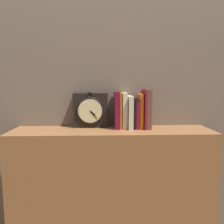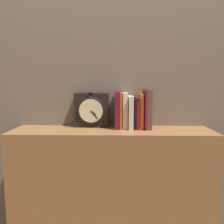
{
  "view_description": "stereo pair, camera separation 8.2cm",
  "coord_description": "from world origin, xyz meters",
  "px_view_note": "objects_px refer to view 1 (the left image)",
  "views": [
    {
      "loc": [
        -0.05,
        -1.35,
        1.18
      ],
      "look_at": [
        0.0,
        0.0,
        1.01
      ],
      "focal_mm": 35.0,
      "sensor_mm": 36.0,
      "label": 1
    },
    {
      "loc": [
        0.03,
        -1.35,
        1.18
      ],
      "look_at": [
        0.0,
        0.0,
        1.01
      ],
      "focal_mm": 35.0,
      "sensor_mm": 36.0,
      "label": 2
    }
  ],
  "objects_px": {
    "book_slot7_maroon": "(144,109)",
    "book_slot8_brown": "(147,109)",
    "book_slot0_maroon": "(117,110)",
    "clock": "(91,110)",
    "book_slot6_orange": "(140,111)",
    "book_slot4_black": "(134,113)",
    "book_slot5_maroon": "(137,114)",
    "book_slot1_orange": "(120,110)",
    "book_slot2_cream": "(124,110)",
    "book_slot3_cream": "(130,112)"
  },
  "relations": [
    {
      "from": "book_slot0_maroon",
      "to": "book_slot7_maroon",
      "type": "height_order",
      "value": "book_slot7_maroon"
    },
    {
      "from": "book_slot0_maroon",
      "to": "book_slot1_orange",
      "type": "xyz_separation_m",
      "value": [
        0.02,
        0.01,
        -0.0
      ]
    },
    {
      "from": "clock",
      "to": "book_slot1_orange",
      "type": "bearing_deg",
      "value": -7.26
    },
    {
      "from": "book_slot7_maroon",
      "to": "book_slot8_brown",
      "type": "height_order",
      "value": "book_slot8_brown"
    },
    {
      "from": "clock",
      "to": "book_slot7_maroon",
      "type": "distance_m",
      "value": 0.35
    },
    {
      "from": "book_slot6_orange",
      "to": "book_slot8_brown",
      "type": "height_order",
      "value": "book_slot8_brown"
    },
    {
      "from": "clock",
      "to": "book_slot8_brown",
      "type": "distance_m",
      "value": 0.38
    },
    {
      "from": "book_slot4_black",
      "to": "book_slot7_maroon",
      "type": "bearing_deg",
      "value": -6.79
    },
    {
      "from": "book_slot0_maroon",
      "to": "clock",
      "type": "bearing_deg",
      "value": 169.72
    },
    {
      "from": "clock",
      "to": "book_slot4_black",
      "type": "distance_m",
      "value": 0.29
    },
    {
      "from": "book_slot8_brown",
      "to": "book_slot6_orange",
      "type": "bearing_deg",
      "value": 173.0
    },
    {
      "from": "clock",
      "to": "book_slot0_maroon",
      "type": "bearing_deg",
      "value": -10.28
    },
    {
      "from": "book_slot2_cream",
      "to": "book_slot8_brown",
      "type": "relative_size",
      "value": 0.91
    },
    {
      "from": "book_slot2_cream",
      "to": "book_slot5_maroon",
      "type": "distance_m",
      "value": 0.09
    },
    {
      "from": "book_slot1_orange",
      "to": "book_slot7_maroon",
      "type": "bearing_deg",
      "value": -5.31
    },
    {
      "from": "book_slot0_maroon",
      "to": "book_slot8_brown",
      "type": "xyz_separation_m",
      "value": [
        0.2,
        -0.01,
        0.01
      ]
    },
    {
      "from": "clock",
      "to": "book_slot3_cream",
      "type": "relative_size",
      "value": 1.13
    },
    {
      "from": "clock",
      "to": "book_slot0_maroon",
      "type": "relative_size",
      "value": 1.0
    },
    {
      "from": "clock",
      "to": "book_slot4_black",
      "type": "xyz_separation_m",
      "value": [
        0.29,
        -0.03,
        -0.01
      ]
    },
    {
      "from": "clock",
      "to": "book_slot2_cream",
      "type": "height_order",
      "value": "clock"
    },
    {
      "from": "book_slot3_cream",
      "to": "book_slot7_maroon",
      "type": "xyz_separation_m",
      "value": [
        0.09,
        -0.0,
        0.02
      ]
    },
    {
      "from": "book_slot2_cream",
      "to": "book_slot4_black",
      "type": "xyz_separation_m",
      "value": [
        0.06,
        -0.0,
        -0.02
      ]
    },
    {
      "from": "clock",
      "to": "book_slot2_cream",
      "type": "xyz_separation_m",
      "value": [
        0.22,
        -0.03,
        0.0
      ]
    },
    {
      "from": "book_slot0_maroon",
      "to": "book_slot4_black",
      "type": "relative_size",
      "value": 1.2
    },
    {
      "from": "book_slot2_cream",
      "to": "book_slot8_brown",
      "type": "bearing_deg",
      "value": -3.55
    },
    {
      "from": "book_slot6_orange",
      "to": "book_slot4_black",
      "type": "bearing_deg",
      "value": -179.09
    },
    {
      "from": "book_slot1_orange",
      "to": "book_slot5_maroon",
      "type": "relative_size",
      "value": 1.3
    },
    {
      "from": "clock",
      "to": "book_slot4_black",
      "type": "height_order",
      "value": "clock"
    },
    {
      "from": "book_slot1_orange",
      "to": "book_slot0_maroon",
      "type": "bearing_deg",
      "value": -164.41
    },
    {
      "from": "book_slot1_orange",
      "to": "book_slot3_cream",
      "type": "height_order",
      "value": "book_slot1_orange"
    },
    {
      "from": "book_slot3_cream",
      "to": "book_slot8_brown",
      "type": "relative_size",
      "value": 0.83
    },
    {
      "from": "book_slot7_maroon",
      "to": "book_slot3_cream",
      "type": "bearing_deg",
      "value": 179.09
    },
    {
      "from": "book_slot6_orange",
      "to": "book_slot7_maroon",
      "type": "distance_m",
      "value": 0.03
    },
    {
      "from": "book_slot0_maroon",
      "to": "book_slot5_maroon",
      "type": "bearing_deg",
      "value": 0.63
    },
    {
      "from": "book_slot1_orange",
      "to": "book_slot6_orange",
      "type": "relative_size",
      "value": 1.03
    },
    {
      "from": "book_slot5_maroon",
      "to": "book_slot6_orange",
      "type": "relative_size",
      "value": 0.8
    },
    {
      "from": "book_slot3_cream",
      "to": "book_slot6_orange",
      "type": "bearing_deg",
      "value": 5.61
    },
    {
      "from": "book_slot4_black",
      "to": "book_slot7_maroon",
      "type": "distance_m",
      "value": 0.07
    },
    {
      "from": "book_slot7_maroon",
      "to": "book_slot4_black",
      "type": "bearing_deg",
      "value": 173.21
    },
    {
      "from": "book_slot1_orange",
      "to": "book_slot2_cream",
      "type": "bearing_deg",
      "value": -4.93
    },
    {
      "from": "book_slot4_black",
      "to": "book_slot5_maroon",
      "type": "distance_m",
      "value": 0.02
    },
    {
      "from": "book_slot1_orange",
      "to": "book_slot8_brown",
      "type": "xyz_separation_m",
      "value": [
        0.18,
        -0.01,
        0.01
      ]
    },
    {
      "from": "book_slot4_black",
      "to": "book_slot5_maroon",
      "type": "height_order",
      "value": "book_slot4_black"
    },
    {
      "from": "book_slot0_maroon",
      "to": "book_slot6_orange",
      "type": "bearing_deg",
      "value": 0.2
    },
    {
      "from": "book_slot7_maroon",
      "to": "book_slot8_brown",
      "type": "distance_m",
      "value": 0.02
    },
    {
      "from": "book_slot1_orange",
      "to": "book_slot7_maroon",
      "type": "xyz_separation_m",
      "value": [
        0.15,
        -0.01,
        0.01
      ]
    },
    {
      "from": "book_slot3_cream",
      "to": "book_slot8_brown",
      "type": "height_order",
      "value": "book_slot8_brown"
    },
    {
      "from": "book_slot2_cream",
      "to": "book_slot7_maroon",
      "type": "relative_size",
      "value": 0.93
    },
    {
      "from": "clock",
      "to": "book_slot1_orange",
      "type": "height_order",
      "value": "clock"
    },
    {
      "from": "book_slot0_maroon",
      "to": "book_slot7_maroon",
      "type": "relative_size",
      "value": 0.96
    }
  ]
}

